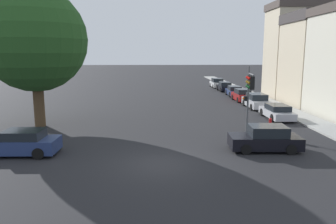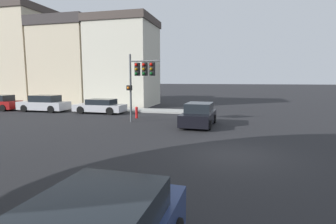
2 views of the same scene
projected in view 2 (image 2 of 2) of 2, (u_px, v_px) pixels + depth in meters
name	position (u px, v px, depth m)	size (l,w,h in m)	color
ground_plane	(232.00, 154.00, 10.74)	(300.00, 300.00, 0.00)	black
rowhouse_backdrop	(70.00, 60.00, 31.93)	(7.74, 19.87, 12.00)	beige
traffic_signal	(140.00, 74.00, 17.99)	(0.62, 2.47, 4.78)	#515456
crossing_car_1	(199.00, 115.00, 17.28)	(4.20, 2.11, 1.50)	black
parked_car_0	(100.00, 106.00, 23.57)	(1.95, 4.59, 1.28)	#B7B7BC
parked_car_1	(44.00, 104.00, 24.88)	(1.97, 4.70, 1.54)	#B7B7BC
parked_car_2	(0.00, 103.00, 25.91)	(1.89, 4.06, 1.49)	maroon
fire_hydrant	(137.00, 112.00, 20.56)	(0.22, 0.22, 0.92)	red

